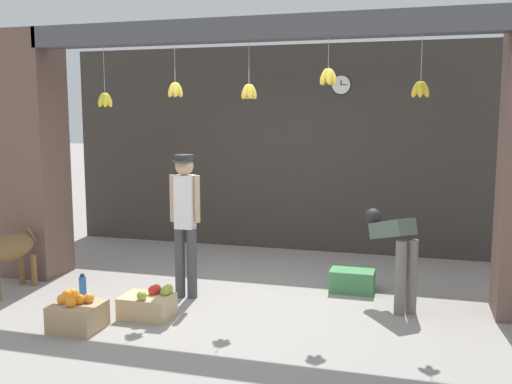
{
  "coord_description": "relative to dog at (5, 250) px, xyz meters",
  "views": [
    {
      "loc": [
        1.73,
        -5.75,
        2.01
      ],
      "look_at": [
        0.0,
        0.37,
        1.15
      ],
      "focal_mm": 40.0,
      "sensor_mm": 36.0,
      "label": 1
    }
  ],
  "objects": [
    {
      "name": "water_bottle",
      "position": [
        0.97,
        0.01,
        -0.36
      ],
      "size": [
        0.08,
        0.08,
        0.29
      ],
      "color": "#2D60AD",
      "rests_on": "ground_plane"
    },
    {
      "name": "dog",
      "position": [
        0.0,
        0.0,
        0.0
      ],
      "size": [
        0.35,
        1.08,
        0.73
      ],
      "rotation": [
        0.0,
        0.0,
        -1.64
      ],
      "color": "brown",
      "rests_on": "ground_plane"
    },
    {
      "name": "shop_back_wall",
      "position": [
        2.7,
        3.01,
        1.02
      ],
      "size": [
        7.06,
        0.12,
        3.01
      ],
      "primitive_type": "cube",
      "color": "#38332D",
      "rests_on": "ground_plane"
    },
    {
      "name": "shop_pillar_left",
      "position": [
        -0.18,
        0.79,
        1.02
      ],
      "size": [
        0.7,
        0.6,
        3.01
      ],
      "primitive_type": "cube",
      "color": "brown",
      "rests_on": "ground_plane"
    },
    {
      "name": "fruit_crate_oranges",
      "position": [
        1.4,
        -0.76,
        -0.35
      ],
      "size": [
        0.45,
        0.41,
        0.34
      ],
      "color": "tan",
      "rests_on": "ground_plane"
    },
    {
      "name": "storefront_awning",
      "position": [
        2.69,
        0.61,
        2.37
      ],
      "size": [
        5.16,
        0.26,
        0.93
      ],
      "color": "#4C4C51"
    },
    {
      "name": "wall_clock",
      "position": [
        3.36,
        2.94,
        1.94
      ],
      "size": [
        0.27,
        0.03,
        0.27
      ],
      "color": "black"
    },
    {
      "name": "produce_box_green",
      "position": [
        3.77,
        1.15,
        -0.37
      ],
      "size": [
        0.5,
        0.37,
        0.25
      ],
      "primitive_type": "cube",
      "color": "#42844C",
      "rests_on": "ground_plane"
    },
    {
      "name": "fruit_crate_apples",
      "position": [
        1.9,
        -0.28,
        -0.37
      ],
      "size": [
        0.5,
        0.36,
        0.31
      ],
      "color": "tan",
      "rests_on": "ground_plane"
    },
    {
      "name": "ground_plane",
      "position": [
        2.7,
        0.49,
        -0.49
      ],
      "size": [
        60.0,
        60.0,
        0.0
      ],
      "primitive_type": "plane",
      "color": "gray"
    },
    {
      "name": "worker_stooping",
      "position": [
        4.25,
        0.68,
        0.16
      ],
      "size": [
        0.58,
        0.67,
        0.99
      ],
      "rotation": [
        0.0,
        0.0,
        0.66
      ],
      "color": "#6B665B",
      "rests_on": "ground_plane"
    },
    {
      "name": "shopkeeper",
      "position": [
        2.02,
        0.41,
        0.43
      ],
      "size": [
        0.34,
        0.26,
        1.58
      ],
      "rotation": [
        0.0,
        0.0,
        3.2
      ],
      "color": "#424247",
      "rests_on": "ground_plane"
    }
  ]
}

